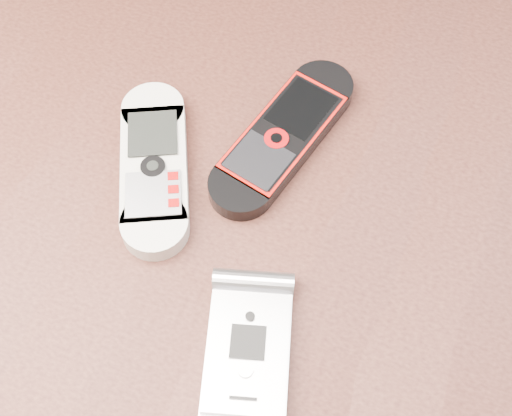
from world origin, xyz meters
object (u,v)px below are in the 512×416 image
Objects in this scene: nokia_white at (154,166)px; nokia_black_red at (283,136)px; motorola_razr at (248,350)px; table at (250,273)px.

nokia_white and nokia_black_red have the same top height.
motorola_razr is (0.11, -0.11, -0.00)m from nokia_white.
nokia_black_red is (0.08, 0.06, -0.00)m from nokia_white.
nokia_white is 0.93× the size of nokia_black_red.
motorola_razr reaches higher than table.
nokia_black_red is (0.00, 0.07, 0.11)m from table.
table is at bearing -77.46° from nokia_black_red.
table is 0.15m from motorola_razr.
motorola_razr is at bearing -68.09° from nokia_white.
nokia_black_red is 1.51× the size of motorola_razr.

